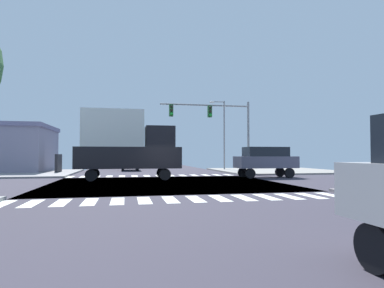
{
  "coord_description": "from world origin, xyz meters",
  "views": [
    {
      "loc": [
        -2.45,
        -19.95,
        1.75
      ],
      "look_at": [
        2.43,
        4.15,
        2.56
      ],
      "focal_mm": 30.58,
      "sensor_mm": 36.0,
      "label": 1
    }
  ],
  "objects_px": {
    "suv_queued_2": "(266,159)",
    "traffic_signal_mast": "(215,119)",
    "box_truck_leading_1": "(126,143)",
    "suv_trailing_3": "(130,158)",
    "street_lamp": "(222,129)",
    "sedan_outer_3": "(129,159)",
    "sedan_nearside_1": "(106,159)"
  },
  "relations": [
    {
      "from": "traffic_signal_mast",
      "to": "sedan_outer_3",
      "type": "xyz_separation_m",
      "value": [
        -7.12,
        21.33,
        -3.71
      ]
    },
    {
      "from": "suv_queued_2",
      "to": "box_truck_leading_1",
      "type": "xyz_separation_m",
      "value": [
        -10.54,
        -0.0,
        1.17
      ]
    },
    {
      "from": "suv_queued_2",
      "to": "sedan_outer_3",
      "type": "height_order",
      "value": "suv_queued_2"
    },
    {
      "from": "traffic_signal_mast",
      "to": "sedan_nearside_1",
      "type": "height_order",
      "value": "traffic_signal_mast"
    },
    {
      "from": "suv_queued_2",
      "to": "sedan_outer_3",
      "type": "bearing_deg",
      "value": -158.33
    },
    {
      "from": "traffic_signal_mast",
      "to": "suv_queued_2",
      "type": "xyz_separation_m",
      "value": [
        2.94,
        -4.0,
        -3.43
      ]
    },
    {
      "from": "street_lamp",
      "to": "suv_queued_2",
      "type": "relative_size",
      "value": 1.68
    },
    {
      "from": "suv_queued_2",
      "to": "traffic_signal_mast",
      "type": "bearing_deg",
      "value": -143.61
    },
    {
      "from": "street_lamp",
      "to": "suv_trailing_3",
      "type": "relative_size",
      "value": 1.68
    },
    {
      "from": "street_lamp",
      "to": "box_truck_leading_1",
      "type": "xyz_separation_m",
      "value": [
        -10.46,
        -11.29,
        -2.08
      ]
    },
    {
      "from": "sedan_outer_3",
      "to": "street_lamp",
      "type": "bearing_deg",
      "value": 125.43
    },
    {
      "from": "box_truck_leading_1",
      "to": "suv_trailing_3",
      "type": "height_order",
      "value": "box_truck_leading_1"
    },
    {
      "from": "suv_trailing_3",
      "to": "street_lamp",
      "type": "bearing_deg",
      "value": 166.11
    },
    {
      "from": "street_lamp",
      "to": "box_truck_leading_1",
      "type": "relative_size",
      "value": 1.07
    },
    {
      "from": "suv_trailing_3",
      "to": "sedan_outer_3",
      "type": "relative_size",
      "value": 1.07
    },
    {
      "from": "street_lamp",
      "to": "suv_trailing_3",
      "type": "bearing_deg",
      "value": 166.11
    },
    {
      "from": "street_lamp",
      "to": "sedan_outer_3",
      "type": "height_order",
      "value": "street_lamp"
    },
    {
      "from": "sedan_nearside_1",
      "to": "box_truck_leading_1",
      "type": "relative_size",
      "value": 0.6
    },
    {
      "from": "street_lamp",
      "to": "sedan_nearside_1",
      "type": "relative_size",
      "value": 1.8
    },
    {
      "from": "suv_trailing_3",
      "to": "traffic_signal_mast",
      "type": "bearing_deg",
      "value": 126.08
    },
    {
      "from": "sedan_nearside_1",
      "to": "box_truck_leading_1",
      "type": "distance_m",
      "value": 21.4
    },
    {
      "from": "traffic_signal_mast",
      "to": "sedan_nearside_1",
      "type": "relative_size",
      "value": 1.86
    },
    {
      "from": "traffic_signal_mast",
      "to": "suv_trailing_3",
      "type": "relative_size",
      "value": 1.74
    },
    {
      "from": "suv_queued_2",
      "to": "suv_trailing_3",
      "type": "xyz_separation_m",
      "value": [
        -10.06,
        13.76,
        0.0
      ]
    },
    {
      "from": "sedan_nearside_1",
      "to": "suv_queued_2",
      "type": "relative_size",
      "value": 0.93
    },
    {
      "from": "traffic_signal_mast",
      "to": "sedan_outer_3",
      "type": "height_order",
      "value": "traffic_signal_mast"
    },
    {
      "from": "suv_trailing_3",
      "to": "suv_queued_2",
      "type": "bearing_deg",
      "value": 126.17
    },
    {
      "from": "suv_queued_2",
      "to": "box_truck_leading_1",
      "type": "distance_m",
      "value": 10.6
    },
    {
      "from": "suv_queued_2",
      "to": "suv_trailing_3",
      "type": "height_order",
      "value": "same"
    },
    {
      "from": "traffic_signal_mast",
      "to": "sedan_outer_3",
      "type": "relative_size",
      "value": 1.86
    },
    {
      "from": "street_lamp",
      "to": "sedan_outer_3",
      "type": "bearing_deg",
      "value": 125.43
    },
    {
      "from": "suv_trailing_3",
      "to": "sedan_outer_3",
      "type": "distance_m",
      "value": 11.57
    }
  ]
}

